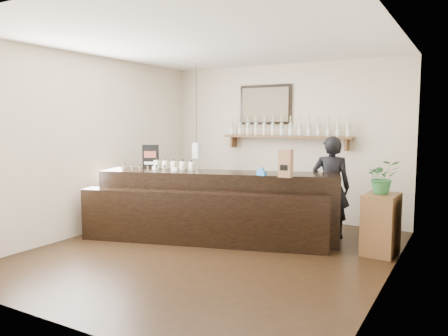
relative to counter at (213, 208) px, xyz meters
name	(u,v)px	position (x,y,z in m)	size (l,w,h in m)	color
ground	(212,252)	(0.34, -0.57, -0.47)	(5.00, 5.00, 0.00)	black
room_shell	(212,126)	(0.34, -0.57, 1.23)	(5.00, 5.00, 5.00)	beige
back_wall_decor	(274,123)	(0.20, 1.81, 1.28)	(2.66, 0.96, 1.69)	brown
counter	(213,208)	(0.00, 0.00, 0.00)	(3.64, 1.98, 1.18)	black
promo_sign	(151,156)	(-1.23, 0.07, 0.73)	(0.25, 0.14, 0.38)	black
paper_bag	(286,163)	(1.15, 0.04, 0.73)	(0.18, 0.14, 0.38)	brown
tape_dispenser	(261,172)	(0.78, 0.04, 0.58)	(0.15, 0.09, 0.12)	blue
side_cabinet	(381,224)	(2.34, 0.47, -0.07)	(0.45, 0.59, 0.81)	brown
potted_plant	(383,177)	(2.34, 0.47, 0.56)	(0.41, 0.35, 0.45)	#296732
shopkeeper	(331,180)	(1.51, 0.98, 0.40)	(0.64, 0.42, 1.76)	black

